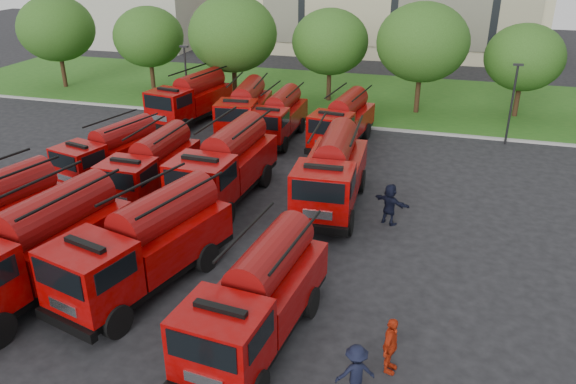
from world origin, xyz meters
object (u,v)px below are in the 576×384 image
Objects in this scene: fire_truck_1 at (34,248)px; fire_truck_6 at (226,165)px; fire_truck_11 at (343,121)px; fire_truck_8 at (191,99)px; fire_truck_10 at (279,116)px; fire_truck_3 at (258,297)px; firefighter_5 at (388,223)px; fire_truck_5 at (152,166)px; firefighter_4 at (83,198)px; fire_truck_7 at (332,172)px; firefighter_2 at (388,370)px; fire_truck_2 at (145,245)px; fire_truck_9 at (245,109)px; fire_truck_4 at (111,152)px.

fire_truck_1 reaches higher than fire_truck_6.
fire_truck_8 is at bearing 177.78° from fire_truck_11.
fire_truck_3 is at bearing -74.61° from fire_truck_10.
fire_truck_10 is at bearing 93.81° from fire_truck_6.
fire_truck_8 is 19.39m from firefighter_5.
fire_truck_5 is 3.91m from firefighter_4.
fire_truck_11 is at bearing 52.80° from fire_truck_5.
fire_truck_7 is 1.18× the size of fire_truck_10.
fire_truck_1 is 13.13m from firefighter_2.
fire_truck_5 is 1.03× the size of fire_truck_10.
firefighter_5 is at bearing -24.17° from fire_truck_7.
fire_truck_5 is (-3.80, 7.52, -0.20)m from fire_truck_2.
fire_truck_2 is 8.08m from fire_truck_6.
fire_truck_9 is (-2.71, 10.17, -0.18)m from fire_truck_6.
fire_truck_3 is at bearing -75.75° from fire_truck_9.
fire_truck_2 is 4.24× the size of firefighter_2.
firefighter_4 is at bearing 124.44° from fire_truck_1.
fire_truck_6 is 1.21× the size of fire_truck_10.
fire_truck_6 is at bearing 79.00° from fire_truck_1.
fire_truck_2 reaches higher than fire_truck_10.
fire_truck_10 is (-0.15, 9.47, -0.29)m from fire_truck_6.
fire_truck_10 is at bearing -22.27° from firefighter_5.
fire_truck_3 is 1.09× the size of fire_truck_4.
fire_truck_9 is at bearing 79.79° from fire_truck_4.
fire_truck_11 is at bearing 91.95° from fire_truck_2.
fire_truck_3 is 4.23× the size of firefighter_4.
fire_truck_10 is at bearing -173.59° from fire_truck_11.
firefighter_4 is (-12.06, 7.82, -1.63)m from fire_truck_3.
fire_truck_2 is at bearing 31.19° from fire_truck_1.
firefighter_2 reaches higher than firefighter_4.
firefighter_4 is at bearing -126.73° from fire_truck_11.
fire_truck_2 is 1.09× the size of fire_truck_3.
fire_truck_1 is 10.82m from fire_truck_4.
fire_truck_5 is 10.66m from fire_truck_10.
fire_truck_8 is 3.91× the size of firefighter_5.
fire_truck_2 is 10.13m from fire_truck_7.
fire_truck_1 is at bearing -104.93° from fire_truck_11.
fire_truck_9 is at bearing 164.95° from fire_truck_10.
fire_truck_2 reaches higher than fire_truck_4.
fire_truck_2 is at bearing 87.77° from firefighter_2.
fire_truck_10 reaches higher than fire_truck_4.
fire_truck_1 is 10.18m from fire_truck_6.
fire_truck_9 is 2.66m from fire_truck_10.
firefighter_5 is (3.13, 9.38, -1.63)m from fire_truck_3.
fire_truck_5 is 0.93× the size of fire_truck_9.
fire_truck_6 is 10.53m from fire_truck_9.
fire_truck_6 is 1.13× the size of fire_truck_11.
fire_truck_4 is at bearing 176.47° from fire_truck_7.
firefighter_4 is at bearing 154.53° from fire_truck_2.
fire_truck_2 is 4.63× the size of firefighter_4.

